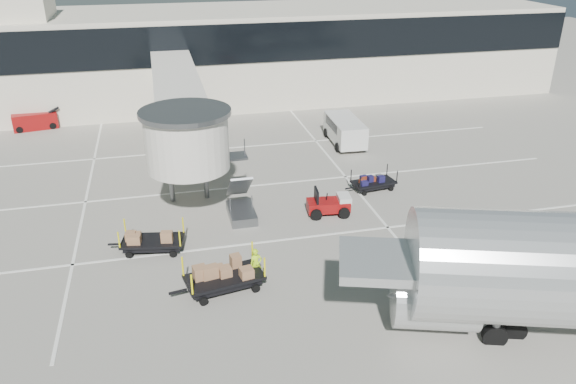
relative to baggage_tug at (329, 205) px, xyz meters
name	(u,v)px	position (x,y,z in m)	size (l,w,h in m)	color
ground	(287,261)	(-3.44, -4.28, -0.57)	(140.00, 140.00, 0.00)	#9B978B
lane_markings	(242,184)	(-4.11, 5.06, -0.56)	(40.00, 30.00, 0.02)	white
terminal	(209,54)	(-3.79, 25.67, 3.54)	(64.00, 12.11, 15.20)	beige
jet_bridge	(180,109)	(-7.41, 7.99, 3.72)	(5.70, 20.40, 6.03)	silver
baggage_tug	(329,205)	(0.00, 0.00, 0.00)	(2.49, 1.73, 1.56)	maroon
suitcase_cart	(375,182)	(3.66, 2.52, -0.11)	(3.29, 1.65, 1.26)	black
box_cart_near	(224,276)	(-6.64, -5.84, 0.07)	(4.25, 2.28, 1.63)	black
box_cart_far	(152,241)	(-9.69, -1.78, -0.04)	(3.79, 2.02, 1.45)	black
ground_worker	(256,264)	(-5.15, -5.45, 0.21)	(0.56, 0.37, 1.55)	#AEE217
minivan	(344,128)	(4.50, 10.86, 0.55)	(2.34, 5.01, 1.87)	silver
belt_loader	(36,121)	(-18.40, 19.73, 0.09)	(3.74, 1.98, 1.72)	maroon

